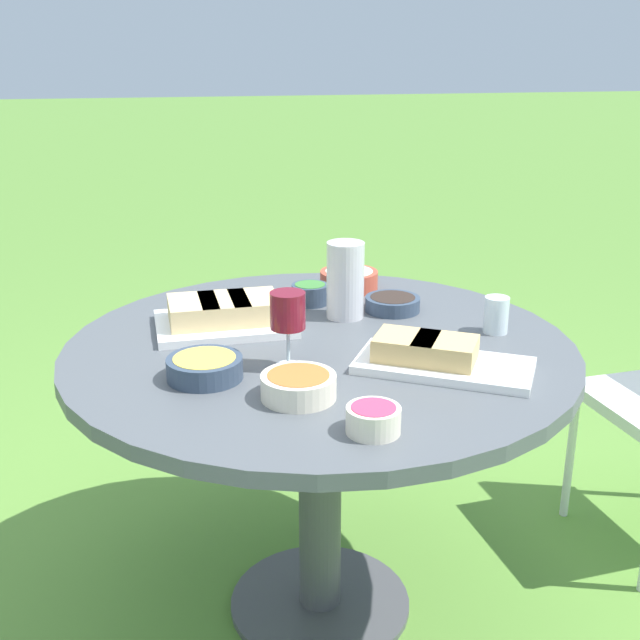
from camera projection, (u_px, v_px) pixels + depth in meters
name	position (u px, v px, depth m)	size (l,w,h in m)	color
ground_plane	(320.00, 604.00, 2.18)	(40.00, 40.00, 0.00)	#5B8C38
dining_table	(320.00, 387.00, 1.96)	(1.22, 1.22, 0.76)	#4C4C51
water_pitcher	(345.00, 280.00, 2.07)	(0.10, 0.10, 0.20)	silver
wine_glass	(288.00, 313.00, 1.74)	(0.08, 0.08, 0.18)	silver
platter_bread_main	(434.00, 357.00, 1.77)	(0.35, 0.43, 0.07)	white
platter_charcuterie	(224.00, 314.00, 2.02)	(0.26, 0.35, 0.08)	white
bowl_fries	(205.00, 367.00, 1.72)	(0.16, 0.16, 0.05)	#334256
bowl_salad	(310.00, 293.00, 2.20)	(0.10, 0.10, 0.06)	#334256
bowl_olives	(393.00, 303.00, 2.15)	(0.15, 0.15, 0.04)	#334256
bowl_dip_red	(373.00, 418.00, 1.48)	(0.10, 0.10, 0.05)	beige
bowl_dip_cream	(349.00, 279.00, 2.33)	(0.17, 0.17, 0.05)	#B74733
bowl_roasted_veg	(298.00, 385.00, 1.62)	(0.15, 0.15, 0.05)	beige
cup_water_near	(496.00, 315.00, 1.98)	(0.06, 0.06, 0.09)	silver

